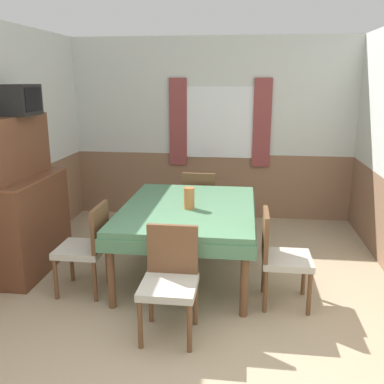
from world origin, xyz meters
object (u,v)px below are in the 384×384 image
at_px(dining_table, 188,215).
at_px(chair_head_window, 200,201).
at_px(chair_head_near, 170,277).
at_px(chair_right_near, 280,254).
at_px(tv, 20,100).
at_px(sideboard, 26,206).
at_px(chair_left_near, 87,245).
at_px(vase, 189,198).

xyz_separation_m(dining_table, chair_head_window, (0.00, 1.12, -0.16)).
height_order(dining_table, chair_head_near, chair_head_near).
relative_size(chair_right_near, tv, 2.17).
relative_size(chair_head_window, sideboard, 0.53).
relative_size(chair_head_window, tv, 2.17).
xyz_separation_m(sideboard, tv, (0.04, 0.05, 1.10)).
bearing_deg(dining_table, chair_right_near, -30.58).
relative_size(chair_right_near, chair_left_near, 1.00).
xyz_separation_m(chair_head_near, tv, (-1.69, 1.04, 1.33)).
bearing_deg(chair_right_near, chair_head_window, -151.36).
xyz_separation_m(chair_right_near, tv, (-2.59, 0.46, 1.33)).
xyz_separation_m(chair_head_window, sideboard, (-1.72, -1.24, 0.23)).
distance_m(dining_table, tv, 2.05).
bearing_deg(vase, chair_right_near, -26.60).
xyz_separation_m(dining_table, chair_head_near, (0.00, -1.12, -0.16)).
relative_size(dining_table, chair_head_near, 2.06).
xyz_separation_m(dining_table, sideboard, (-1.72, -0.12, 0.07)).
distance_m(chair_right_near, vase, 1.06).
relative_size(dining_table, chair_left_near, 2.06).
xyz_separation_m(tv, vase, (1.71, -0.01, -0.96)).
bearing_deg(dining_table, chair_head_near, -90.00).
distance_m(dining_table, sideboard, 1.73).
height_order(chair_left_near, chair_head_near, same).
bearing_deg(dining_table, tv, -177.40).
bearing_deg(dining_table, vase, -77.88).
distance_m(chair_right_near, sideboard, 2.67).
xyz_separation_m(chair_right_near, vase, (-0.88, 0.44, 0.37)).
height_order(chair_head_near, sideboard, sideboard).
bearing_deg(vase, chair_head_near, -91.09).
bearing_deg(sideboard, chair_head_window, 35.82).
distance_m(dining_table, chair_head_near, 1.13).
xyz_separation_m(chair_left_near, chair_head_window, (0.90, 1.65, 0.00)).
bearing_deg(chair_head_near, sideboard, -30.11).
distance_m(chair_right_near, tv, 2.95).
height_order(dining_table, chair_left_near, chair_left_near).
relative_size(tv, vase, 1.86).
distance_m(chair_left_near, vase, 1.09).
xyz_separation_m(chair_right_near, sideboard, (-2.63, 0.41, 0.23)).
height_order(chair_head_window, tv, tv).
bearing_deg(tv, dining_table, 2.60).
xyz_separation_m(chair_right_near, chair_head_near, (-0.90, -0.59, 0.00)).
distance_m(chair_right_near, chair_head_window, 1.89).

